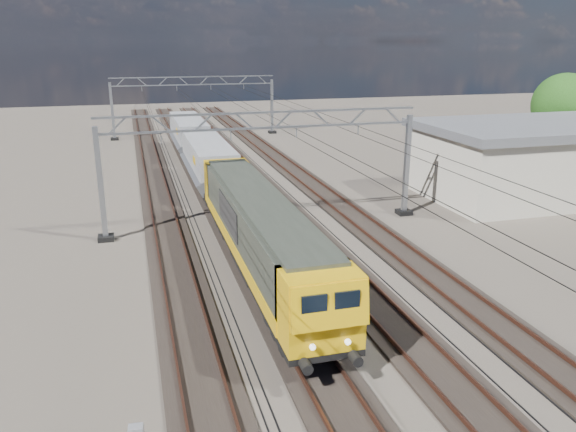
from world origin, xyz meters
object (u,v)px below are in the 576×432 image
object	(u,v)px
industrial_shed	(546,158)
tree_far	(568,108)
catenary_gantry_far	(195,104)
hopper_wagon_mid	(189,133)
catenary_gantry_mid	(265,165)
locomotive	(259,229)
hopper_wagon_lead	(208,160)

from	to	relation	value
industrial_shed	tree_far	size ratio (longest dim) A/B	2.21
catenary_gantry_far	hopper_wagon_mid	distance (m)	11.60
industrial_shed	tree_far	distance (m)	11.70
catenary_gantry_mid	locomotive	xyz separation A→B (m)	(-2.00, -7.20, -1.58)
industrial_shed	locomotive	bearing A→B (deg)	-159.03
catenary_gantry_far	hopper_wagon_mid	size ratio (longest dim) A/B	1.53
locomotive	hopper_wagon_mid	world-z (taller)	locomotive
catenary_gantry_mid	catenary_gantry_far	world-z (taller)	same
catenary_gantry_mid	tree_far	size ratio (longest dim) A/B	2.37
catenary_gantry_mid	catenary_gantry_far	xyz separation A→B (m)	(0.00, 36.00, 0.00)
hopper_wagon_mid	tree_far	xyz separation A→B (m)	(32.32, -14.91, 3.13)
hopper_wagon_lead	industrial_shed	distance (m)	25.46
catenary_gantry_mid	catenary_gantry_far	bearing A→B (deg)	90.00
locomotive	hopper_wagon_lead	world-z (taller)	locomotive
hopper_wagon_mid	industrial_shed	world-z (taller)	industrial_shed
catenary_gantry_far	industrial_shed	distance (m)	40.51
catenary_gantry_mid	hopper_wagon_lead	bearing A→B (deg)	100.79
locomotive	hopper_wagon_mid	size ratio (longest dim) A/B	1.62
catenary_gantry_far	locomotive	size ratio (longest dim) A/B	0.94
catenary_gantry_mid	locomotive	distance (m)	7.64
locomotive	industrial_shed	world-z (taller)	industrial_shed
hopper_wagon_lead	hopper_wagon_mid	xyz separation A→B (m)	(0.00, 14.20, 0.00)
hopper_wagon_mid	industrial_shed	size ratio (longest dim) A/B	0.70
locomotive	hopper_wagon_lead	distance (m)	17.70
catenary_gantry_mid	hopper_wagon_mid	world-z (taller)	catenary_gantry_mid
catenary_gantry_far	industrial_shed	world-z (taller)	catenary_gantry_far
hopper_wagon_lead	tree_far	world-z (taller)	tree_far
catenary_gantry_far	hopper_wagon_lead	size ratio (longest dim) A/B	1.53
catenary_gantry_far	locomotive	distance (m)	43.27
catenary_gantry_mid	tree_far	distance (m)	31.89
catenary_gantry_far	locomotive	xyz separation A→B (m)	(-2.00, -43.20, -1.58)
catenary_gantry_mid	catenary_gantry_far	distance (m)	36.00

